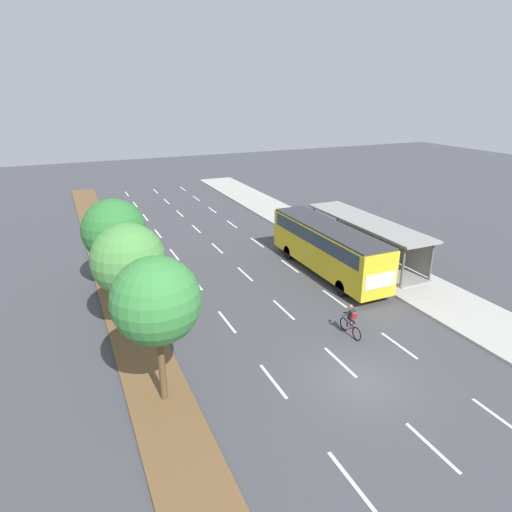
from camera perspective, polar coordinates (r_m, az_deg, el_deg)
name	(u,v)px	position (r m, az deg, el deg)	size (l,w,h in m)	color
ground_plane	(360,381)	(20.64, 13.29, -15.38)	(140.00, 140.00, 0.00)	#424247
median_strip	(108,258)	(35.07, -18.59, -0.23)	(2.60, 52.00, 0.12)	brown
sidewalk_right	(309,229)	(40.31, 6.91, 3.45)	(4.50, 52.00, 0.15)	#ADAAA3
lane_divider_left	(174,255)	(34.64, -10.49, 0.19)	(0.14, 48.59, 0.01)	white
lane_divider_center	(217,248)	(35.54, -5.02, 1.01)	(0.14, 48.59, 0.01)	white
lane_divider_right	(257,242)	(36.76, 0.13, 1.77)	(0.14, 48.59, 0.01)	white
bus_shelter	(368,235)	(33.74, 14.30, 2.67)	(2.90, 11.67, 2.86)	gray
bus	(327,244)	(30.45, 9.19, 1.50)	(2.54, 11.29, 3.37)	yellow
cyclist	(351,322)	(23.44, 12.14, -8.27)	(0.46, 1.82, 1.71)	black
median_tree_nearest	(156,301)	(17.07, -12.77, -5.69)	(3.43, 3.43, 6.15)	brown
median_tree_second	(128,260)	(22.71, -16.15, -0.51)	(3.69, 3.69, 5.80)	brown
median_tree_third	(114,231)	(28.45, -17.83, 3.14)	(3.91, 3.91, 5.69)	brown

